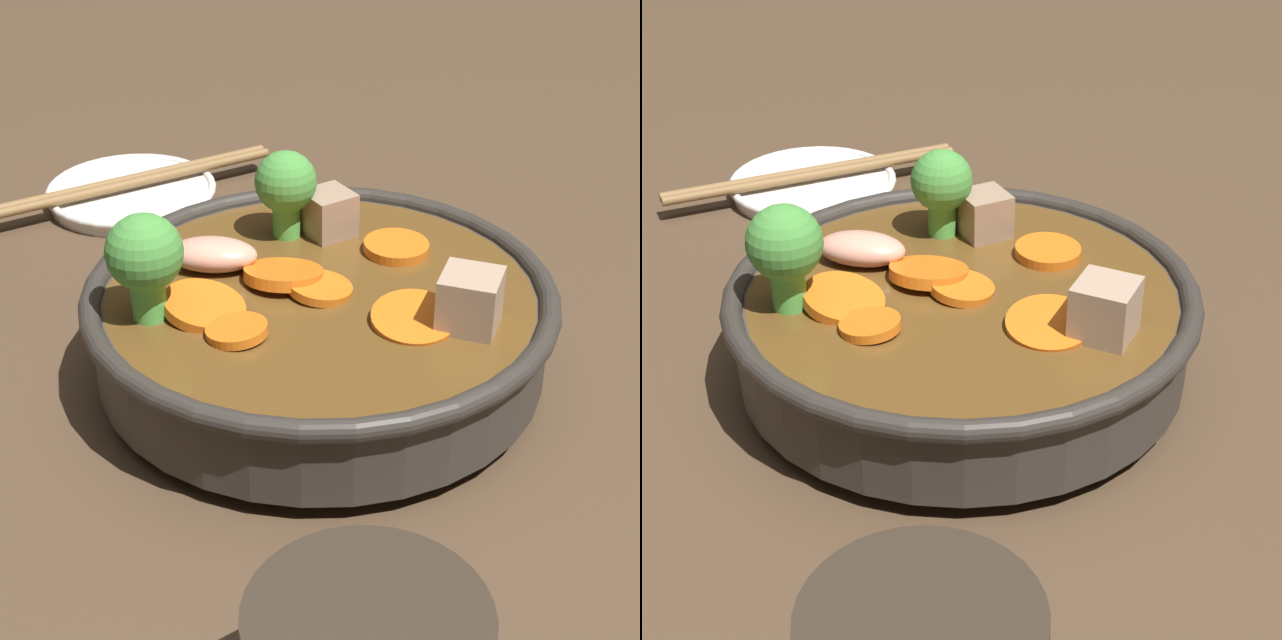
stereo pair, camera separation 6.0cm
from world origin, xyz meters
TOP-DOWN VIEW (x-y plane):
  - ground_plane at (0.00, 0.00)m, footprint 3.00×3.00m
  - stirfry_bowl at (0.00, 0.00)m, footprint 0.26×0.26m
  - side_saucer at (0.22, 0.16)m, footprint 0.13×0.13m
  - chopsticks_pair at (0.22, 0.16)m, footprint 0.14×0.20m

SIDE VIEW (x-z plane):
  - ground_plane at x=0.00m, z-range 0.00..0.00m
  - side_saucer at x=0.22m, z-range 0.00..0.01m
  - chopsticks_pair at x=0.22m, z-range 0.01..0.02m
  - stirfry_bowl at x=0.00m, z-range -0.02..0.10m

